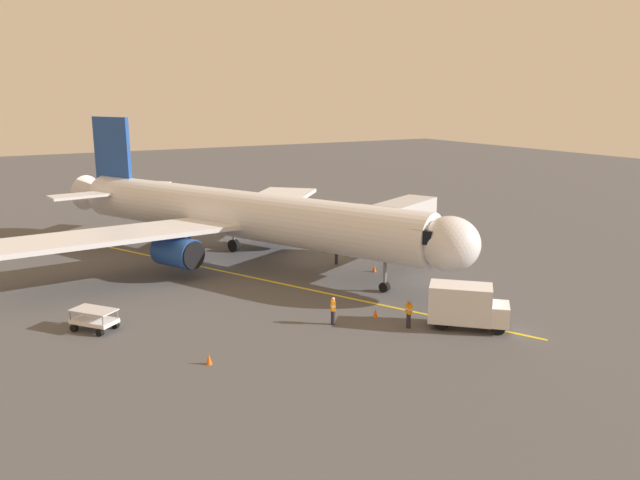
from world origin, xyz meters
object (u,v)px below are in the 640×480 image
box_truck_portside (467,306)px  safety_cone_nose_left (209,359)px  baggage_cart_near_nose (94,319)px  safety_cone_wing_port (375,313)px  ground_crew_marshaller (409,313)px  ground_crew_loader (336,254)px  jet_bridge (391,223)px  safety_cone_wing_starboard (479,245)px  safety_cone_nose_right (374,268)px  ground_crew_wing_walker (333,310)px  airplane (236,215)px

box_truck_portside → safety_cone_nose_left: size_ratio=8.53×
baggage_cart_near_nose → safety_cone_nose_left: (-4.20, 7.90, -0.38)m
baggage_cart_near_nose → safety_cone_wing_port: bearing=157.9°
ground_crew_marshaller → safety_cone_wing_port: size_ratio=3.11×
ground_crew_loader → baggage_cart_near_nose: (19.90, 5.63, -0.23)m
jet_bridge → ground_crew_marshaller: (6.53, 11.00, -2.88)m
jet_bridge → safety_cone_wing_starboard: size_ratio=20.10×
ground_crew_loader → safety_cone_nose_right: size_ratio=3.11×
ground_crew_wing_walker → box_truck_portside: size_ratio=0.36×
ground_crew_marshaller → safety_cone_nose_left: bearing=-4.1°
safety_cone_nose_right → box_truck_portside: bearing=80.7°
ground_crew_marshaller → baggage_cart_near_nose: ground_crew_marshaller is taller
safety_cone_nose_left → safety_cone_wing_starboard: size_ratio=1.00×
baggage_cart_near_nose → safety_cone_wing_starboard: 34.22m
airplane → box_truck_portside: bearing=106.8°
safety_cone_nose_right → ground_crew_marshaller: bearing=65.3°
airplane → ground_crew_wing_walker: size_ratio=22.04×
airplane → ground_crew_loader: bearing=147.2°
ground_crew_loader → safety_cone_nose_left: ground_crew_loader is taller
baggage_cart_near_nose → box_truck_portside: box_truck_portside is taller
airplane → ground_crew_marshaller: (-3.23, 18.81, -3.12)m
ground_crew_marshaller → baggage_cart_near_nose: bearing=-28.3°
ground_crew_marshaller → safety_cone_wing_port: bearing=-73.8°
ground_crew_wing_walker → safety_cone_wing_starboard: bearing=-154.6°
ground_crew_loader → safety_cone_wing_starboard: 14.19m
safety_cone_nose_right → baggage_cart_near_nose: bearing=5.9°
ground_crew_marshaller → safety_cone_wing_starboard: ground_crew_marshaller is taller
airplane → safety_cone_wing_port: (-2.53, 16.38, -3.73)m
jet_bridge → safety_cone_wing_port: jet_bridge is taller
airplane → baggage_cart_near_nose: (13.04, 10.04, -3.35)m
ground_crew_wing_walker → safety_cone_nose_left: ground_crew_wing_walker is taller
box_truck_portside → safety_cone_nose_right: bearing=-99.3°
safety_cone_wing_port → safety_cone_wing_starboard: size_ratio=1.00×
airplane → box_truck_portside: (-6.19, 20.53, -2.62)m
airplane → baggage_cart_near_nose: airplane is taller
ground_crew_loader → safety_cone_nose_left: 20.73m
jet_bridge → ground_crew_marshaller: size_ratio=6.46×
safety_cone_nose_left → ground_crew_wing_walker: bearing=-167.9°
ground_crew_loader → baggage_cart_near_nose: bearing=15.8°
jet_bridge → baggage_cart_near_nose: bearing=5.6°
safety_cone_nose_left → safety_cone_nose_right: size_ratio=1.00×
ground_crew_wing_walker → safety_cone_wing_starboard: (-21.33, -10.11, -0.61)m
ground_crew_wing_walker → safety_cone_wing_port: ground_crew_wing_walker is taller
jet_bridge → ground_crew_wing_walker: size_ratio=6.46×
ground_crew_wing_walker → safety_cone_nose_left: size_ratio=3.11×
ground_crew_loader → airplane: bearing=-32.8°
safety_cone_nose_left → box_truck_portside: bearing=170.2°
airplane → ground_crew_marshaller: size_ratio=22.04×
ground_crew_wing_walker → baggage_cart_near_nose: ground_crew_wing_walker is taller
airplane → safety_cone_nose_left: 20.34m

